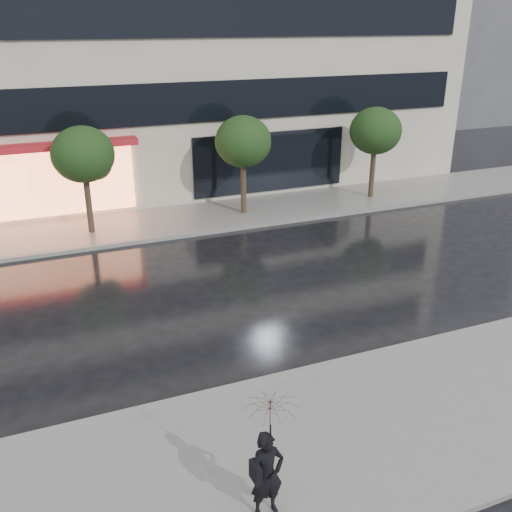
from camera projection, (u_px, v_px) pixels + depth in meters
ground at (276, 355)px, 13.56m from camera, size 120.00×120.00×0.00m
sidewalk_near at (346, 439)px, 10.76m from camera, size 60.00×4.50×0.12m
sidewalk_far at (170, 221)px, 22.30m from camera, size 60.00×3.50×0.12m
curb_near at (295, 375)px, 12.68m from camera, size 60.00×0.25×0.14m
curb_far at (182, 235)px, 20.80m from camera, size 60.00×0.25×0.14m
bg_building_right at (440, 10)px, 43.43m from camera, size 12.00×12.00×16.00m
tree_mid_west at (85, 156)px, 19.98m from camera, size 2.20×2.20×3.99m
tree_mid_east at (244, 143)px, 22.07m from camera, size 2.20×2.20×3.99m
tree_far_east at (376, 132)px, 24.15m from camera, size 2.20×2.20×3.99m
pedestrian_with_umbrella at (269, 440)px, 8.57m from camera, size 0.91×0.92×2.15m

